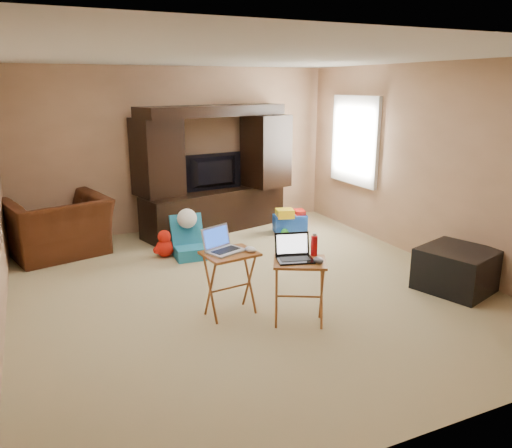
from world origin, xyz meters
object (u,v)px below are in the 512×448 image
mouse_right (319,260)px  recliner (58,227)px  push_toy (290,220)px  ottoman (457,269)px  plush_toy (165,243)px  water_bottle (314,246)px  mouse_left (251,249)px  tray_table_left (230,284)px  television (215,172)px  tray_table_right (299,292)px  child_rocker (191,237)px  laptop_left (226,240)px  laptop_right (295,249)px  entertainment_center (214,169)px

mouse_right → recliner: bearing=122.9°
push_toy → ottoman: size_ratio=0.71×
plush_toy → water_bottle: bearing=-69.4°
mouse_left → tray_table_left: bearing=159.8°
ottoman → mouse_right: (-1.89, -0.12, 0.43)m
television → mouse_right: bearing=78.4°
tray_table_left → tray_table_right: bearing=-48.5°
child_rocker → television: bearing=58.4°
push_toy → laptop_left: size_ratio=1.51×
plush_toy → laptop_right: bearing=-75.1°
tray_table_right → laptop_left: size_ratio=1.87×
plush_toy → mouse_right: (0.81, -2.55, 0.48)m
television → plush_toy: (-1.06, -0.90, -0.74)m
mouse_left → mouse_right: (0.46, -0.50, -0.02)m
television → water_bottle: bearing=79.3°
ottoman → water_bottle: size_ratio=3.73×
child_rocker → push_toy: 1.83m
entertainment_center → ottoman: (1.64, -3.38, -0.73)m
recliner → tray_table_left: recliner is taller
ottoman → mouse_left: mouse_left is taller
plush_toy → mouse_left: size_ratio=2.81×
plush_toy → television: bearing=40.3°
television → plush_toy: 1.58m
ottoman → tray_table_right: bearing=180.0°
entertainment_center → recliner: 2.41m
ottoman → mouse_left: bearing=170.7°
plush_toy → water_bottle: water_bottle is taller
child_rocker → mouse_left: (0.04, -1.87, 0.39)m
mouse_left → recliner: bearing=120.8°
push_toy → mouse_left: size_ratio=3.90×
tray_table_left → mouse_left: mouse_left is taller
mouse_left → water_bottle: 0.62m
push_toy → tray_table_right: (-1.38, -2.76, 0.12)m
push_toy → tray_table_right: size_ratio=0.81×
child_rocker → laptop_left: size_ratio=1.67×
child_rocker → mouse_left: mouse_left is taller
entertainment_center → laptop_right: entertainment_center is taller
plush_toy → laptop_right: size_ratio=1.12×
plush_toy → ottoman: size_ratio=0.51×
entertainment_center → child_rocker: size_ratio=4.15×
plush_toy → ottoman: 3.64m
push_toy → mouse_right: (-1.25, -2.88, 0.47)m
child_rocker → push_toy: size_ratio=1.10×
push_toy → tray_table_left: (-1.91, -2.30, 0.13)m
push_toy → tray_table_left: bearing=-115.2°
tray_table_right → mouse_left: (-0.33, 0.38, 0.36)m
tray_table_right → entertainment_center: bearing=111.0°
push_toy → mouse_right: 3.17m
mouse_left → ottoman: bearing=-9.3°
entertainment_center → laptop_right: size_ratio=7.09×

